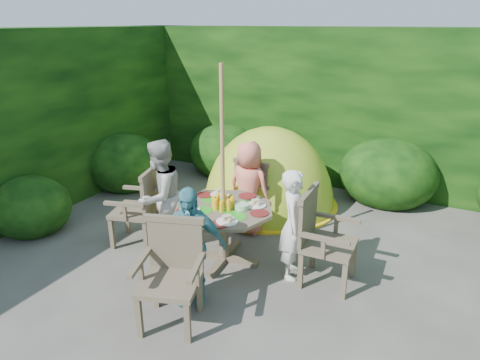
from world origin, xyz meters
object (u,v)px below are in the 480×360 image
at_px(garden_chair_right, 322,237).
at_px(child_front, 189,246).
at_px(child_left, 160,196).
at_px(child_back, 249,188).
at_px(parasol_pole, 223,170).
at_px(garden_chair_front, 172,271).
at_px(garden_chair_back, 256,189).
at_px(patio_table, 224,216).
at_px(dome_tent, 268,204).
at_px(child_right, 294,225).
at_px(garden_chair_left, 140,206).

height_order(garden_chair_right, child_front, child_front).
xyz_separation_m(child_left, child_back, (0.72, 0.88, -0.07)).
xyz_separation_m(parasol_pole, garden_chair_front, (0.09, -1.10, -0.61)).
bearing_deg(garden_chair_back, garden_chair_front, 98.67).
relative_size(garden_chair_front, child_front, 0.77).
xyz_separation_m(parasol_pole, child_front, (0.08, -0.80, -0.50)).
relative_size(patio_table, dome_tent, 0.52).
bearing_deg(garden_chair_front, parasol_pole, 76.21).
distance_m(garden_chair_right, garden_chair_front, 1.57).
distance_m(child_right, dome_tent, 2.00).
height_order(patio_table, child_back, child_back).
xyz_separation_m(garden_chair_front, child_front, (-0.01, 0.30, 0.10)).
height_order(parasol_pole, garden_chair_right, parasol_pole).
height_order(child_right, dome_tent, child_right).
height_order(child_right, child_front, child_right).
bearing_deg(parasol_pole, child_front, -84.30).
bearing_deg(child_back, garden_chair_left, 48.61).
bearing_deg(dome_tent, garden_chair_left, -133.35).
xyz_separation_m(patio_table, parasol_pole, (-0.00, -0.00, 0.55)).
bearing_deg(child_back, dome_tent, -75.19).
bearing_deg(patio_table, child_right, 5.64).
relative_size(child_right, child_back, 1.00).
xyz_separation_m(garden_chair_left, child_right, (1.89, 0.17, 0.10)).
relative_size(patio_table, garden_chair_left, 1.34).
height_order(garden_chair_left, child_front, child_front).
xyz_separation_m(child_left, dome_tent, (0.60, 1.79, -0.67)).
bearing_deg(child_front, garden_chair_right, 16.99).
height_order(garden_chair_right, child_right, child_right).
height_order(garden_chair_right, garden_chair_back, garden_chair_right).
bearing_deg(patio_table, garden_chair_back, 96.52).
bearing_deg(child_right, patio_table, 81.23).
bearing_deg(garden_chair_left, patio_table, 78.28).
distance_m(garden_chair_back, child_left, 1.37).
xyz_separation_m(patio_table, child_left, (-0.80, -0.08, 0.12)).
bearing_deg(child_right, garden_chair_right, -97.67).
relative_size(garden_chair_front, dome_tent, 0.39).
bearing_deg(child_back, garden_chair_right, 157.14).
bearing_deg(child_right, child_front, 126.29).
distance_m(patio_table, garden_chair_front, 1.10).
relative_size(parasol_pole, child_left, 1.64).
relative_size(patio_table, garden_chair_front, 1.34).
height_order(patio_table, garden_chair_front, garden_chair_front).
distance_m(garden_chair_right, child_front, 1.36).
xyz_separation_m(child_back, child_front, (0.16, -1.59, -0.00)).
relative_size(child_back, dome_tent, 0.50).
height_order(patio_table, garden_chair_right, garden_chair_right).
bearing_deg(garden_chair_back, child_right, 135.17).
distance_m(parasol_pole, child_right, 0.94).
xyz_separation_m(garden_chair_back, child_left, (-0.67, -1.18, 0.21)).
bearing_deg(garden_chair_front, garden_chair_right, 31.95).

